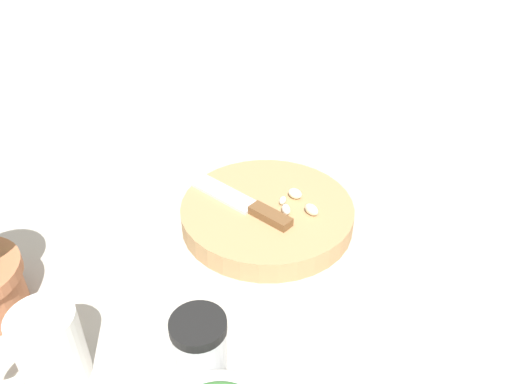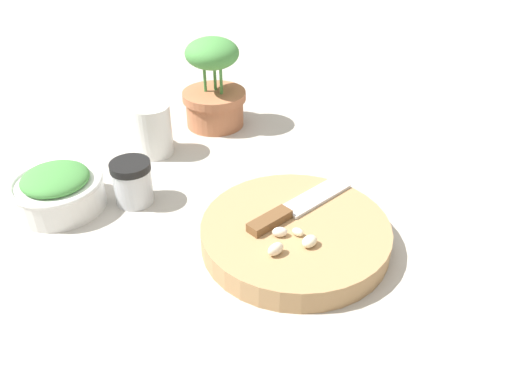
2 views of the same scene
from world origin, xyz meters
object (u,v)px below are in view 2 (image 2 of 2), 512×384
(cutting_board, at_px, (295,234))
(spice_jar, at_px, (133,182))
(coffee_mug, at_px, (151,129))
(chef_knife, at_px, (294,208))
(herb_bowl, at_px, (58,189))
(potted_herb, at_px, (214,88))
(garlic_cloves, at_px, (291,241))

(cutting_board, relative_size, spice_jar, 3.73)
(cutting_board, relative_size, coffee_mug, 2.82)
(chef_knife, distance_m, coffee_mug, 0.34)
(chef_knife, relative_size, herb_bowl, 1.23)
(herb_bowl, relative_size, spice_jar, 1.96)
(coffee_mug, bearing_deg, herb_bowl, -111.22)
(spice_jar, bearing_deg, herb_bowl, -160.47)
(coffee_mug, xyz_separation_m, potted_herb, (0.08, 0.13, 0.03))
(spice_jar, bearing_deg, chef_knife, -4.64)
(garlic_cloves, bearing_deg, herb_bowl, 170.74)
(garlic_cloves, bearing_deg, coffee_mug, 138.92)
(garlic_cloves, bearing_deg, spice_jar, 159.57)
(coffee_mug, bearing_deg, potted_herb, 58.74)
(herb_bowl, xyz_separation_m, coffee_mug, (0.08, 0.19, 0.01))
(garlic_cloves, relative_size, spice_jar, 0.93)
(cutting_board, xyz_separation_m, herb_bowl, (-0.37, 0.02, 0.02))
(cutting_board, distance_m, potted_herb, 0.41)
(potted_herb, bearing_deg, chef_knife, -56.61)
(cutting_board, distance_m, garlic_cloves, 0.05)
(garlic_cloves, distance_m, coffee_mug, 0.39)
(herb_bowl, relative_size, potted_herb, 0.78)
(herb_bowl, bearing_deg, garlic_cloves, -9.26)
(garlic_cloves, height_order, spice_jar, spice_jar)
(cutting_board, xyz_separation_m, spice_jar, (-0.26, 0.05, 0.02))
(spice_jar, xyz_separation_m, potted_herb, (0.05, 0.29, 0.04))
(coffee_mug, height_order, potted_herb, potted_herb)
(chef_knife, height_order, potted_herb, potted_herb)
(garlic_cloves, bearing_deg, cutting_board, 89.61)
(garlic_cloves, relative_size, herb_bowl, 0.48)
(cutting_board, distance_m, chef_knife, 0.04)
(herb_bowl, bearing_deg, cutting_board, -2.40)
(cutting_board, bearing_deg, herb_bowl, 177.60)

